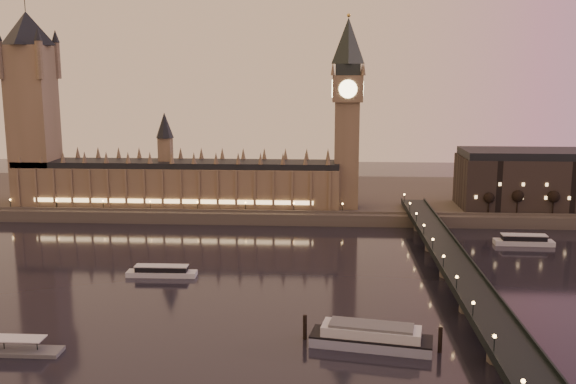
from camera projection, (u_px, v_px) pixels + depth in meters
name	position (u px, v px, depth m)	size (l,w,h in m)	color
ground	(210.00, 288.00, 240.32)	(700.00, 700.00, 0.00)	black
far_embankment	(305.00, 197.00, 399.92)	(560.00, 130.00, 6.00)	#423D35
palace_of_westminster	(177.00, 178.00, 357.40)	(180.00, 26.62, 52.00)	brown
victoria_tower	(32.00, 98.00, 353.98)	(31.68, 31.68, 118.00)	brown
big_ben	(347.00, 102.00, 344.15)	(17.68, 17.68, 104.00)	brown
westminster_bridge	(458.00, 278.00, 233.95)	(13.20, 260.00, 15.30)	black
bare_tree_0	(488.00, 199.00, 337.22)	(5.27, 5.27, 10.72)	black
bare_tree_1	(519.00, 199.00, 336.27)	(5.27, 5.27, 10.72)	black
bare_tree_2	(551.00, 200.00, 335.32)	(5.27, 5.27, 10.72)	black
cruise_boat_a	(162.00, 271.00, 253.86)	(27.66, 6.32, 4.41)	silver
cruise_boat_b	(524.00, 240.00, 299.93)	(27.28, 7.61, 5.00)	silver
moored_barge	(371.00, 337.00, 188.11)	(40.42, 16.09, 7.53)	#868EAA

